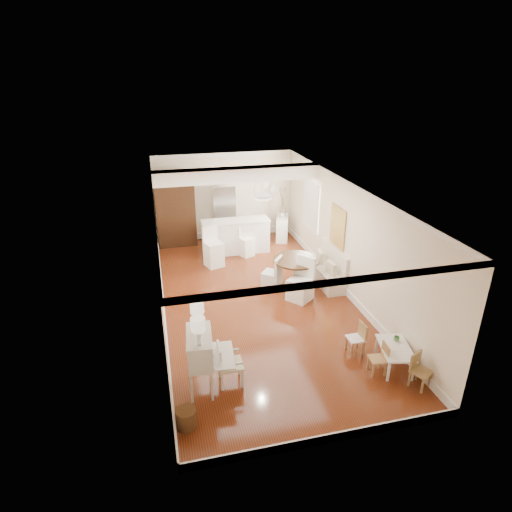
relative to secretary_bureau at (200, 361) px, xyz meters
name	(u,v)px	position (x,y,z in m)	size (l,w,h in m)	color
room	(255,219)	(1.74, 3.09, 1.44)	(9.00, 9.04, 2.82)	maroon
secretary_bureau	(200,361)	(0.00, 0.00, 0.00)	(0.85, 0.87, 1.09)	beige
gustavian_armchair	(230,364)	(0.52, -0.01, -0.14)	(0.47, 0.47, 0.81)	beige
wicker_basket	(186,418)	(-0.35, -0.87, -0.38)	(0.32, 0.32, 0.32)	#53331A
kids_table	(394,357)	(3.60, -0.32, -0.32)	(0.53, 0.89, 0.44)	white
kids_chair_a	(378,359)	(3.21, -0.40, -0.24)	(0.30, 0.30, 0.62)	#A57B4B
kids_chair_b	(356,338)	(3.09, 0.28, -0.22)	(0.31, 0.31, 0.65)	#9C7947
kids_chair_c	(421,371)	(3.76, -0.93, -0.22)	(0.32, 0.32, 0.66)	olive
banquette	(326,266)	(3.69, 3.26, -0.05)	(0.52, 1.60, 0.98)	silver
dining_table	(296,273)	(2.82, 3.18, -0.14)	(1.18, 1.18, 0.81)	#412715
slip_chair_near	(300,280)	(2.73, 2.58, -0.01)	(0.51, 0.53, 1.08)	white
slip_chair_far	(272,272)	(2.22, 3.33, -0.11)	(0.42, 0.43, 0.88)	silver
breakfast_counter	(236,236)	(1.80, 5.86, -0.03)	(2.05, 0.65, 1.03)	white
bar_stool_left	(214,247)	(0.99, 5.00, 0.03)	(0.46, 0.46, 1.14)	white
bar_stool_right	(247,242)	(2.05, 5.50, -0.09)	(0.36, 0.36, 0.90)	white
pantry_cabinet	(175,210)	(0.10, 6.94, 0.61)	(1.20, 0.60, 2.30)	#381E11
fridge	(235,213)	(2.00, 6.91, 0.36)	(0.75, 0.65, 1.80)	silver
sideboard	(282,228)	(3.49, 6.54, -0.15)	(0.36, 0.82, 0.78)	silver
pencil_cup	(396,339)	(3.72, -0.13, -0.06)	(0.11, 0.11, 0.09)	#619F5D
branch_vase	(282,214)	(3.47, 6.56, 0.32)	(0.16, 0.16, 0.16)	white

